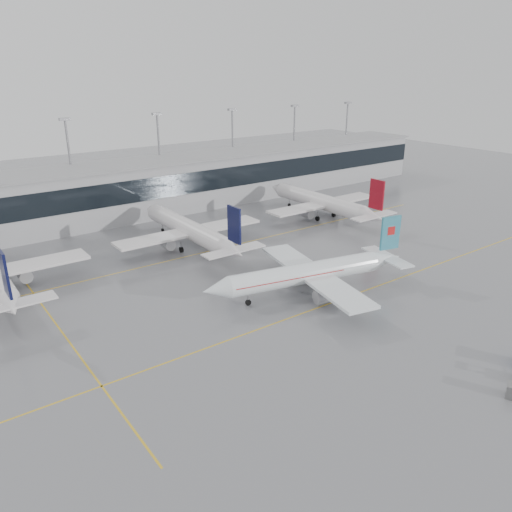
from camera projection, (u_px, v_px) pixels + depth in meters
ground at (305, 312)px, 71.81m from camera, size 320.00×320.00×0.00m
taxi_line_main at (305, 312)px, 71.80m from camera, size 120.00×0.25×0.01m
taxi_line_north at (200, 253)px, 94.43m from camera, size 120.00×0.25×0.01m
taxi_line_cross at (62, 332)px, 66.58m from camera, size 0.25×60.00×0.01m
terminal at (130, 190)px, 116.42m from camera, size 180.00×15.00×12.00m
terminal_glass at (143, 190)px, 110.19m from camera, size 180.00×0.20×5.00m
terminal_roof at (127, 164)px, 114.21m from camera, size 182.00×16.00×0.40m
light_masts at (117, 155)px, 118.32m from camera, size 156.40×1.00×22.60m
air_canada_jet at (312, 273)px, 76.89m from camera, size 34.50×27.50×10.69m
parked_jet_c at (190, 230)px, 95.89m from camera, size 29.64×36.96×11.72m
parked_jet_d at (323, 202)px, 115.18m from camera, size 29.64×36.96×11.72m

